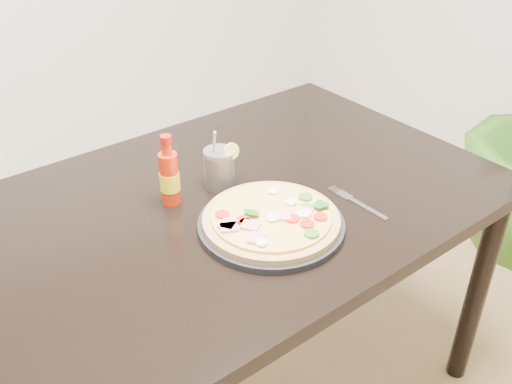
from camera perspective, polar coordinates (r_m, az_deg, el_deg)
dining_table at (r=1.49m, az=-2.86°, el=-3.36°), size 1.40×0.90×0.75m
plate at (r=1.33m, az=1.52°, el=-3.28°), size 0.34×0.34×0.02m
pizza at (r=1.32m, az=1.59°, el=-2.64°), size 0.32×0.32×0.03m
hot_sauce_bottle at (r=1.40m, az=-8.65°, el=1.50°), size 0.05×0.05×0.19m
cola_cup at (r=1.47m, az=-3.69°, el=2.32°), size 0.09×0.08×0.17m
fork at (r=1.44m, az=9.94°, el=-0.98°), size 0.02×0.19×0.00m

